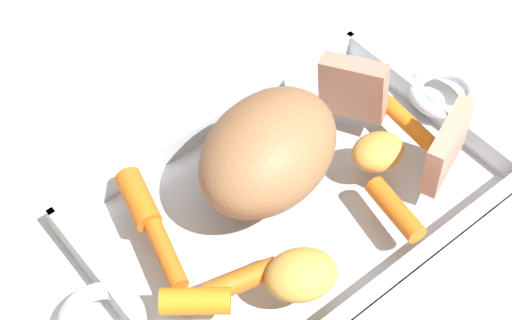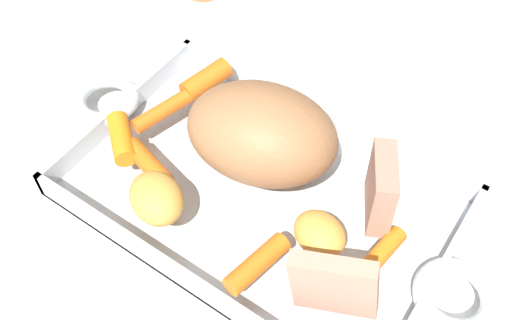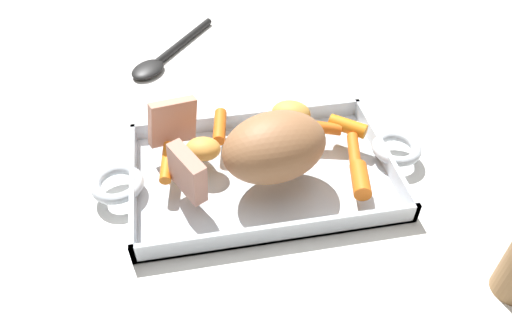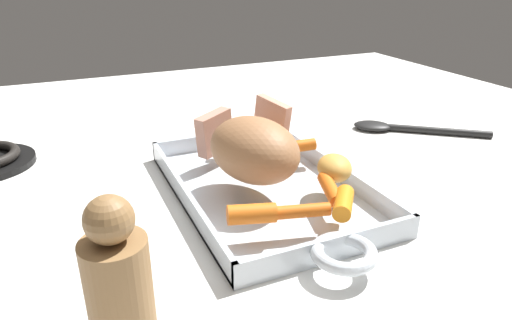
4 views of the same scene
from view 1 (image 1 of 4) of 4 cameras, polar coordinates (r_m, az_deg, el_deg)
ground_plane at (r=0.72m, az=2.57°, el=-3.59°), size 1.69×1.69×0.00m
roasting_dish at (r=0.72m, az=2.60°, el=-3.17°), size 0.47×0.24×0.03m
pork_roast at (r=0.67m, az=0.92°, el=0.64°), size 0.16×0.14×0.09m
roast_slice_thin at (r=0.74m, az=7.12°, el=5.22°), size 0.05×0.07×0.07m
roast_slice_thick at (r=0.70m, az=13.78°, el=0.91°), size 0.08×0.04×0.08m
baby_carrot_northeast at (r=0.68m, az=-8.61°, el=-2.84°), size 0.04×0.06×0.03m
baby_carrot_southwest at (r=0.68m, az=10.14°, el=-3.57°), size 0.03×0.07×0.02m
baby_carrot_center_right at (r=0.64m, az=-1.09°, el=-8.80°), size 0.07×0.04×0.02m
baby_carrot_southeast at (r=0.66m, az=-6.67°, el=-6.71°), size 0.03×0.07×0.02m
baby_carrot_center_left at (r=0.75m, az=11.01°, el=2.71°), size 0.02×0.07×0.02m
baby_carrot_northwest at (r=0.63m, az=-4.46°, el=-10.25°), size 0.06×0.05×0.02m
potato_corner at (r=0.71m, az=8.91°, el=0.59°), size 0.06×0.05×0.03m
potato_golden_large at (r=0.63m, az=3.31°, el=-8.37°), size 0.07×0.07×0.04m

